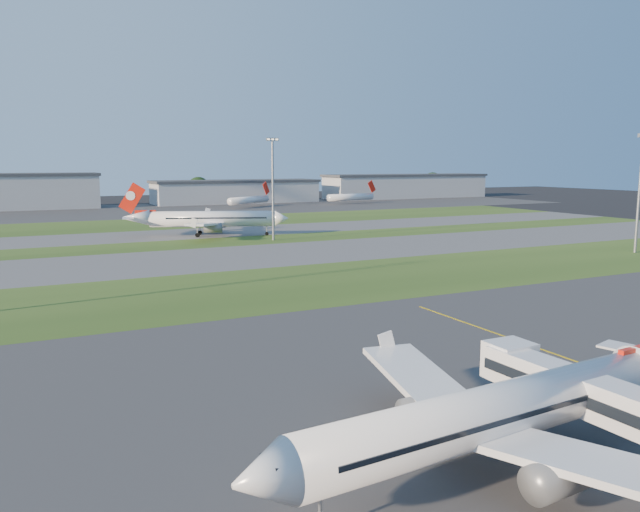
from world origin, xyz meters
TOP-DOWN VIEW (x-y plane):
  - ground at (0.00, 0.00)m, footprint 700.00×700.00m
  - apron_near at (0.00, 0.00)m, footprint 300.00×70.00m
  - grass_strip_a at (0.00, 52.00)m, footprint 300.00×34.00m
  - taxiway_a at (0.00, 85.00)m, footprint 300.00×32.00m
  - grass_strip_b at (0.00, 110.00)m, footprint 300.00×18.00m
  - taxiway_b at (0.00, 132.00)m, footprint 300.00×26.00m
  - grass_strip_c at (0.00, 165.00)m, footprint 300.00×40.00m
  - apron_far at (0.00, 225.00)m, footprint 400.00×80.00m
  - yellow_line at (5.00, 0.00)m, footprint 0.25×60.00m
  - airliner_parked at (-17.90, -10.30)m, footprint 35.76×30.26m
  - airliner_taxiing at (3.54, 123.96)m, footprint 39.26×33.30m
  - mini_jet_near at (49.97, 222.76)m, footprint 25.09×16.78m
  - mini_jet_far at (102.21, 223.82)m, footprint 28.55×6.87m
  - light_mast_centre at (15.00, 108.00)m, footprint 3.20×0.70m
  - light_mast_east at (78.00, 52.00)m, footprint 3.20×0.70m
  - hangar_west at (-45.00, 255.00)m, footprint 71.40×23.00m
  - hangar_east at (55.00, 255.00)m, footprint 81.60×23.00m
  - hangar_far_east at (155.00, 255.00)m, footprint 96.90×23.00m
  - tree_mid_west at (-20.00, 266.00)m, footprint 9.90×9.90m
  - tree_mid_east at (40.00, 269.00)m, footprint 11.55×11.55m
  - tree_east at (115.00, 267.00)m, footprint 10.45×10.45m
  - tree_far_east at (185.00, 271.00)m, footprint 12.65×12.65m

SIDE VIEW (x-z plane):
  - ground at x=0.00m, z-range 0.00..0.00m
  - yellow_line at x=5.00m, z-range -0.01..0.01m
  - apron_near at x=0.00m, z-range 0.00..0.01m
  - grass_strip_a at x=0.00m, z-range 0.00..0.01m
  - taxiway_a at x=0.00m, z-range 0.00..0.01m
  - grass_strip_b at x=0.00m, z-range 0.00..0.01m
  - taxiway_b at x=0.00m, z-range 0.00..0.01m
  - grass_strip_c at x=0.00m, z-range 0.00..0.01m
  - apron_far at x=0.00m, z-range 0.00..0.01m
  - mini_jet_near at x=49.97m, z-range -1.46..8.02m
  - mini_jet_far at x=102.21m, z-range -1.46..8.02m
  - airliner_parked at x=-17.90m, z-range -1.66..9.49m
  - airliner_taxiing at x=3.54m, z-range -1.92..10.99m
  - hangar_east at x=55.00m, z-range 0.04..11.24m
  - tree_mid_west at x=-20.00m, z-range 0.44..11.24m
  - tree_east at x=115.00m, z-range 0.46..11.86m
  - hangar_far_east at x=155.00m, z-range 0.04..13.24m
  - tree_mid_east at x=40.00m, z-range 0.51..13.11m
  - tree_far_east at x=185.00m, z-range 0.56..14.36m
  - hangar_west at x=-45.00m, z-range 0.04..15.24m
  - light_mast_centre at x=15.00m, z-range 1.91..27.71m
  - light_mast_east at x=78.00m, z-range 1.91..27.71m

